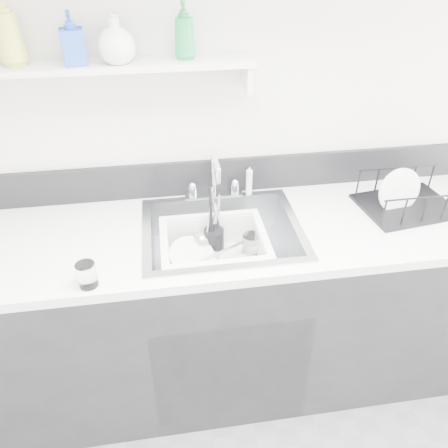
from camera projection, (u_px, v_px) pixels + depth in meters
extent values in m
cube|color=silver|center=(211.00, 112.00, 1.79)|extent=(3.50, 0.02, 2.60)
cube|color=black|center=(222.00, 312.00, 2.04)|extent=(3.20, 0.62, 0.88)
cube|color=white|center=(222.00, 233.00, 1.78)|extent=(3.20, 0.62, 0.04)
cube|color=black|center=(212.00, 176.00, 1.96)|extent=(3.20, 0.02, 0.16)
cube|color=silver|center=(214.00, 195.00, 1.97)|extent=(0.26, 0.06, 0.02)
cylinder|color=silver|center=(193.00, 192.00, 1.94)|extent=(0.04, 0.04, 0.05)
cylinder|color=silver|center=(235.00, 188.00, 1.96)|extent=(0.04, 0.04, 0.05)
cylinder|color=silver|center=(214.00, 175.00, 1.91)|extent=(0.02, 0.02, 0.20)
cylinder|color=silver|center=(216.00, 161.00, 1.79)|extent=(0.02, 0.15, 0.02)
cylinder|color=white|center=(249.00, 180.00, 1.95)|extent=(0.03, 0.03, 0.14)
cube|color=silver|center=(116.00, 65.00, 1.56)|extent=(1.00, 0.16, 0.02)
cube|color=silver|center=(247.00, 76.00, 1.66)|extent=(0.02, 0.14, 0.10)
cylinder|color=white|center=(195.00, 264.00, 1.81)|extent=(0.21, 0.21, 0.01)
cylinder|color=white|center=(196.00, 260.00, 1.81)|extent=(0.20, 0.20, 0.01)
cylinder|color=white|center=(192.00, 256.00, 1.79)|extent=(0.23, 0.23, 0.08)
cylinder|color=black|center=(214.00, 240.00, 1.87)|extent=(0.09, 0.09, 0.11)
cylinder|color=silver|center=(211.00, 221.00, 1.82)|extent=(0.01, 0.05, 0.21)
cylinder|color=silver|center=(217.00, 225.00, 1.81)|extent=(0.02, 0.04, 0.19)
cylinder|color=black|center=(211.00, 217.00, 1.80)|extent=(0.01, 0.06, 0.23)
cylinder|color=white|center=(251.00, 246.00, 1.84)|extent=(0.09, 0.09, 0.11)
cylinder|color=white|center=(87.00, 275.00, 1.47)|extent=(0.07, 0.07, 0.09)
imported|color=white|center=(248.00, 264.00, 1.80)|extent=(0.13, 0.13, 0.03)
imported|color=#C5D14B|center=(7.00, 29.00, 1.45)|extent=(0.12, 0.12, 0.24)
imported|color=blue|center=(72.00, 38.00, 1.48)|extent=(0.09, 0.09, 0.17)
imported|color=silver|center=(116.00, 38.00, 1.49)|extent=(0.16, 0.16, 0.17)
imported|color=#188A41|center=(184.00, 30.00, 1.53)|extent=(0.09, 0.09, 0.19)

